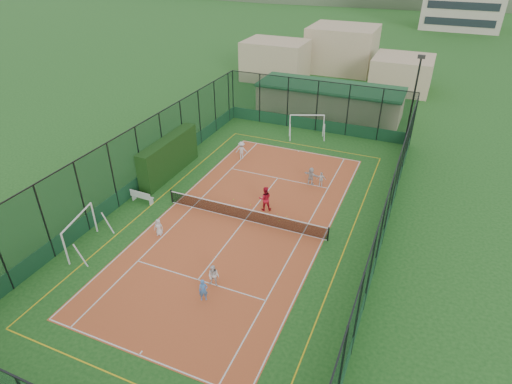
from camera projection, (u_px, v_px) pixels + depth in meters
ground at (245, 220)px, 29.15m from camera, size 300.00×300.00×0.00m
court_slab at (245, 220)px, 29.15m from camera, size 11.17×23.97×0.01m
tennis_net at (245, 214)px, 28.88m from camera, size 11.67×0.12×1.06m
perimeter_fence at (244, 189)px, 27.86m from camera, size 18.12×34.12×5.00m
floodlight_ne at (412, 103)px, 37.23m from camera, size 0.60×0.26×8.25m
clubhouse at (329, 100)px, 45.68m from camera, size 15.20×7.20×3.15m
hedge_left at (169, 157)px, 34.07m from camera, size 1.05×7.02×3.07m
white_bench at (142, 196)px, 30.90m from camera, size 1.78×0.54×1.00m
futsal_goal_near at (81, 233)px, 26.09m from camera, size 3.56×1.71×2.21m
futsal_goal_far at (307, 126)px, 40.79m from camera, size 3.45×2.16×2.15m
child_near_left at (159, 227)px, 27.44m from camera, size 0.66×0.53×1.18m
child_near_mid at (203, 290)px, 22.47m from camera, size 0.57×0.52×1.32m
child_near_right at (214, 276)px, 23.38m from camera, size 0.71×0.58×1.36m
child_far_left at (242, 150)px, 36.80m from camera, size 1.14×0.84×1.57m
child_far_right at (321, 179)px, 32.81m from camera, size 0.74×0.42×1.19m
child_far_back at (311, 176)px, 33.07m from camera, size 1.35×0.66×1.39m
coach at (265, 199)px, 29.80m from camera, size 1.10×1.01×1.83m
tennis_balls at (259, 210)px, 30.16m from camera, size 4.41×1.29×0.07m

